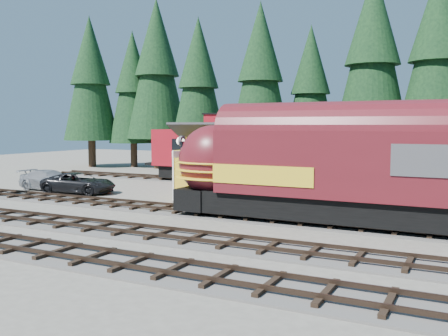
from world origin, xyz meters
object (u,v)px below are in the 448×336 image
at_px(pickup_truck_b, 50,180).
at_px(pickup_truck_a, 79,183).
at_px(depot, 273,157).
at_px(caboose, 213,151).
at_px(locomotive, 320,171).

bearing_deg(pickup_truck_b, pickup_truck_a, -93.38).
distance_m(depot, caboose, 11.40).
height_order(caboose, pickup_truck_a, caboose).
height_order(pickup_truck_a, pickup_truck_b, pickup_truck_b).
xyz_separation_m(caboose, pickup_truck_a, (-5.66, -10.72, -2.02)).
distance_m(locomotive, pickup_truck_b, 22.93).
bearing_deg(depot, pickup_truck_a, -167.28).
bearing_deg(depot, pickup_truck_b, -170.34).
bearing_deg(locomotive, pickup_truck_a, 170.38).
bearing_deg(pickup_truck_b, locomotive, -97.86).
height_order(locomotive, caboose, caboose).
xyz_separation_m(locomotive, pickup_truck_b, (-22.57, 3.53, -1.98)).
relative_size(locomotive, pickup_truck_a, 3.17).
relative_size(caboose, pickup_truck_b, 2.01).
bearing_deg(locomotive, caboose, 134.40).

